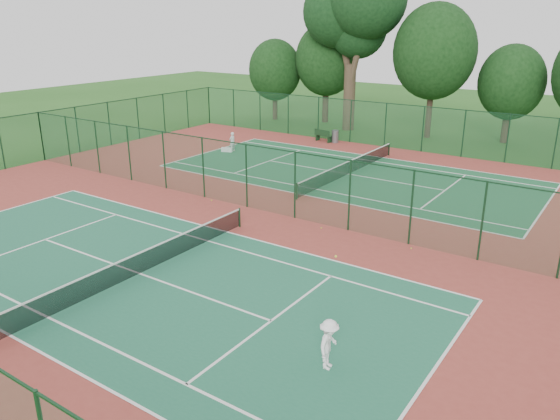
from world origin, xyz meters
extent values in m
plane|color=#255A1C|center=(0.00, 0.00, 0.00)|extent=(120.00, 120.00, 0.00)
cube|color=maroon|center=(0.00, 0.00, 0.01)|extent=(40.00, 36.00, 0.01)
cube|color=#1F6346|center=(0.00, -9.00, 0.01)|extent=(23.77, 10.97, 0.01)
cube|color=#1C5A34|center=(0.00, 9.00, 0.01)|extent=(23.77, 10.97, 0.01)
cube|color=#1A502F|center=(0.00, 18.00, 1.75)|extent=(40.00, 0.02, 3.50)
cube|color=#12321D|center=(0.00, 18.00, 3.46)|extent=(40.00, 0.05, 0.05)
cube|color=#184929|center=(-20.00, 0.00, 1.75)|extent=(0.02, 36.00, 3.50)
cube|color=#12321E|center=(-20.00, 0.00, 3.46)|extent=(0.05, 36.00, 0.05)
cube|color=#184A2A|center=(0.00, 0.00, 1.75)|extent=(40.00, 0.02, 3.50)
cube|color=#13351D|center=(0.00, 0.00, 3.46)|extent=(40.00, 0.05, 0.05)
cylinder|color=#13341A|center=(0.00, -2.60, 0.49)|extent=(0.10, 0.10, 0.97)
cube|color=black|center=(0.00, -9.00, 0.48)|extent=(0.02, 12.80, 0.85)
cube|color=white|center=(0.00, -9.00, 0.92)|extent=(0.04, 12.80, 0.06)
cylinder|color=#13351A|center=(0.00, 2.60, 0.49)|extent=(0.10, 0.10, 0.97)
cylinder|color=#13351A|center=(0.00, 15.40, 0.49)|extent=(0.10, 0.10, 0.97)
cube|color=black|center=(0.00, 9.00, 0.48)|extent=(0.02, 12.80, 0.85)
cube|color=white|center=(0.00, 9.00, 0.92)|extent=(0.04, 12.80, 0.06)
imported|color=white|center=(9.29, -10.19, 0.80)|extent=(0.74, 1.09, 1.57)
imported|color=silver|center=(-10.49, 9.80, 0.77)|extent=(0.44, 0.59, 1.49)
cylinder|color=slate|center=(-5.52, 17.09, 0.52)|extent=(0.65, 0.65, 1.03)
cube|color=black|center=(-7.15, 17.06, 0.26)|extent=(0.18, 0.45, 0.49)
cube|color=black|center=(-5.86, 16.77, 0.26)|extent=(0.18, 0.45, 0.49)
cube|color=black|center=(-6.50, 16.92, 0.53)|extent=(1.71, 0.80, 0.05)
cube|color=black|center=(-6.55, 16.70, 0.78)|extent=(1.62, 0.41, 0.49)
cube|color=white|center=(-10.77, 9.47, 0.17)|extent=(0.92, 0.62, 0.32)
sphere|color=#CAD431|center=(3.45, -0.57, 0.04)|extent=(0.07, 0.07, 0.07)
sphere|color=yellow|center=(8.01, -0.48, 0.04)|extent=(0.06, 0.06, 0.06)
sphere|color=gold|center=(-3.80, -0.33, 0.05)|extent=(0.07, 0.07, 0.07)
cylinder|color=#3E2F22|center=(-7.30, 22.81, 2.94)|extent=(1.08, 1.08, 5.88)
cylinder|color=#3E2F22|center=(-8.18, 23.11, 7.35)|extent=(1.99, 0.59, 5.85)
cylinder|color=#3E2F22|center=(-6.42, 22.62, 7.65)|extent=(1.86, 0.55, 6.35)
sphere|color=black|center=(-8.87, 23.11, 10.29)|extent=(6.27, 6.27, 6.27)
sphere|color=black|center=(-7.10, 23.60, 8.82)|extent=(5.10, 5.10, 5.10)
camera|label=1|loc=(15.74, -22.17, 9.65)|focal=35.00mm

